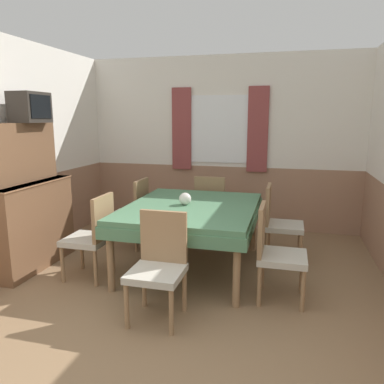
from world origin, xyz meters
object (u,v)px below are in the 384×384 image
Objects in this scene: chair_left_far at (133,211)px; sideboard at (26,207)px; chair_right_far at (279,221)px; chair_left_near at (93,234)px; chair_head_near at (159,263)px; chair_right_near at (275,250)px; chair_head_window at (211,205)px; tv at (30,107)px; dining_table at (192,214)px; vase at (185,199)px.

chair_left_far is 0.55× the size of sideboard.
sideboard reaches higher than chair_right_far.
chair_head_near is at bearing -121.14° from chair_left_near.
chair_right_near is 1.87m from chair_head_window.
chair_head_near is at bearing -149.77° from chair_left_far.
chair_right_near and chair_head_window have the same top height.
tv is (-2.73, -0.77, 1.32)m from chair_right_far.
chair_head_near reaches higher than dining_table.
dining_table is at bearing -90.00° from chair_head_window.
tv is at bearing -74.22° from chair_right_far.
chair_right_far is at bearing 18.68° from sideboard.
chair_left_near is 0.92m from sideboard.
chair_left_near is 1.00× the size of chair_right_far.
vase is (-1.01, 0.52, 0.32)m from chair_right_near.
chair_right_far is 1.00× the size of chair_head_near.
chair_right_far is (0.00, 1.04, 0.00)m from chair_right_near.
chair_left_near and chair_left_far have the same top height.
chair_right_near is at bearing -90.00° from chair_left_near.
chair_head_near reaches higher than vase.
chair_head_near is at bearing -20.25° from sideboard.
sideboard is 1.81m from vase.
chair_left_far is (-0.94, -0.57, 0.00)m from chair_head_window.
chair_head_window is (-0.94, 1.61, 0.00)m from chair_right_near.
chair_head_near is at bearing -30.23° from chair_right_far.
sideboard is at bearing -167.24° from dining_table.
chair_head_near is (0.00, -1.09, -0.15)m from dining_table.
chair_left_near is at bearing -148.90° from vase.
chair_left_near is 1.00× the size of chair_left_far.
chair_left_near is 0.55× the size of sideboard.
dining_table is 1.91× the size of chair_head_window.
tv reaches higher than chair_head_near.
chair_left_near and chair_head_window have the same top height.
dining_table is 1.10m from chair_head_near.
dining_table is at bearing -90.00° from chair_head_near.
tv reaches higher than chair_right_far.
sideboard is at bearing -20.25° from chair_head_near.
tv is (-0.85, 0.27, 1.32)m from chair_left_near.
chair_right_far is at bearing 15.78° from tv.
chair_head_near is at bearing -58.86° from chair_right_near.
chair_left_far reaches higher than vase.
dining_table is 1.88m from sideboard.
vase is (-0.07, -0.00, 0.17)m from dining_table.
sideboard reaches higher than chair_right_near.
sideboard reaches higher than vase.
tv is at bearing -143.20° from chair_head_window.
dining_table is 2.15m from tv.
tv is (-2.73, 0.27, 1.32)m from chair_right_near.
sideboard is 11.93× the size of vase.
chair_left_near is at bearing -90.00° from chair_right_near.
chair_head_window is at bearing -90.00° from chair_head_near.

